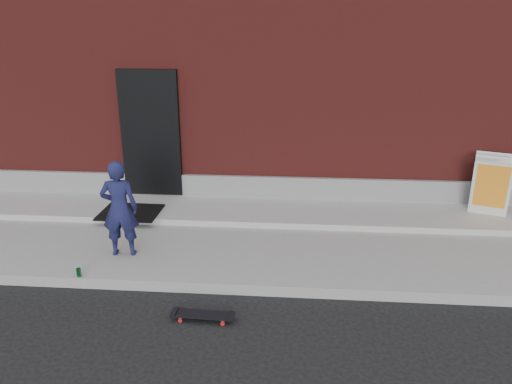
# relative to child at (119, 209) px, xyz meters

# --- Properties ---
(ground) EXTENTS (80.00, 80.00, 0.00)m
(ground) POSITION_rel_child_xyz_m (2.46, -0.75, -0.85)
(ground) COLOR black
(ground) RESTS_ON ground
(sidewalk) EXTENTS (20.00, 3.00, 0.15)m
(sidewalk) POSITION_rel_child_xyz_m (2.46, 0.75, -0.77)
(sidewalk) COLOR gray
(sidewalk) RESTS_ON ground
(apron) EXTENTS (20.00, 1.20, 0.10)m
(apron) POSITION_rel_child_xyz_m (2.46, 1.65, -0.65)
(apron) COLOR #989792
(apron) RESTS_ON sidewalk
(building) EXTENTS (20.00, 8.10, 5.00)m
(building) POSITION_rel_child_xyz_m (2.46, 6.25, 1.65)
(building) COLOR maroon
(building) RESTS_ON ground
(child) EXTENTS (0.55, 0.40, 1.39)m
(child) POSITION_rel_child_xyz_m (0.00, 0.00, 0.00)
(child) COLOR #171941
(child) RESTS_ON sidewalk
(skateboard) EXTENTS (0.73, 0.22, 0.08)m
(skateboard) POSITION_rel_child_xyz_m (1.39, -1.32, -0.78)
(skateboard) COLOR red
(skateboard) RESTS_ON ground
(pizza_sign) EXTENTS (0.79, 0.86, 0.99)m
(pizza_sign) POSITION_rel_child_xyz_m (5.67, 1.80, -0.10)
(pizza_sign) COLOR silver
(pizza_sign) RESTS_ON apron
(soda_can) EXTENTS (0.08, 0.08, 0.12)m
(soda_can) POSITION_rel_child_xyz_m (-0.37, -0.70, -0.64)
(soda_can) COLOR #187930
(soda_can) RESTS_ON sidewalk
(doormat) EXTENTS (0.99, 0.81, 0.03)m
(doormat) POSITION_rel_child_xyz_m (-0.32, 1.29, -0.58)
(doormat) COLOR black
(doormat) RESTS_ON apron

